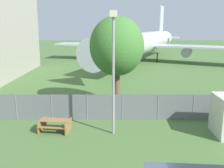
% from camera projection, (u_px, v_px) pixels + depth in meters
% --- Properties ---
extents(perimeter_fence, '(56.07, 0.07, 1.90)m').
position_uv_depth(perimeter_fence, '(123.00, 107.00, 18.78)').
color(perimeter_fence, slate).
rests_on(perimeter_fence, ground).
extents(airplane, '(35.65, 43.17, 11.31)m').
position_uv_depth(airplane, '(144.00, 43.00, 48.35)').
color(airplane, silver).
rests_on(airplane, ground).
extents(picnic_bench_near_cabin, '(2.13, 1.64, 0.76)m').
position_uv_depth(picnic_bench_near_cabin, '(55.00, 124.00, 16.88)').
color(picnic_bench_near_cabin, olive).
rests_on(picnic_bench_near_cabin, ground).
extents(tree_near_hangar, '(4.42, 4.42, 7.50)m').
position_uv_depth(tree_near_hangar, '(117.00, 46.00, 21.17)').
color(tree_near_hangar, brown).
rests_on(tree_near_hangar, ground).
extents(light_mast, '(0.44, 0.44, 7.52)m').
position_uv_depth(light_mast, '(113.00, 61.00, 15.59)').
color(light_mast, '#99999E').
rests_on(light_mast, ground).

